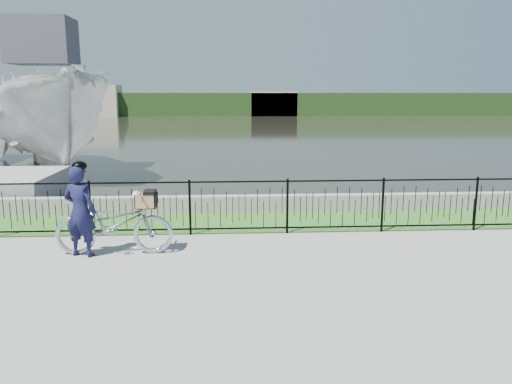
{
  "coord_description": "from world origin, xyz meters",
  "views": [
    {
      "loc": [
        -0.23,
        -8.38,
        2.85
      ],
      "look_at": [
        0.32,
        1.0,
        1.0
      ],
      "focal_mm": 35.0,
      "sensor_mm": 36.0,
      "label": 1
    }
  ],
  "objects": [
    {
      "name": "bicycle_rig",
      "position": [
        -2.27,
        0.44,
        0.56
      ],
      "size": [
        2.09,
        0.73,
        1.18
      ],
      "color": "#ACB2B8",
      "rests_on": "ground"
    },
    {
      "name": "far_building_right",
      "position": [
        6.0,
        58.5,
        1.6
      ],
      "size": [
        6.0,
        3.0,
        3.2
      ],
      "primitive_type": "cube",
      "color": "#AF9F8D",
      "rests_on": "ground"
    },
    {
      "name": "quay_wall",
      "position": [
        0.0,
        3.6,
        0.2
      ],
      "size": [
        60.0,
        0.3,
        0.4
      ],
      "primitive_type": "cube",
      "color": "gray",
      "rests_on": "ground"
    },
    {
      "name": "boat_near",
      "position": [
        -6.7,
        10.21,
        1.96
      ],
      "size": [
        7.62,
        10.08,
        5.47
      ],
      "color": "#BABABA",
      "rests_on": "water"
    },
    {
      "name": "far_building_left",
      "position": [
        -18.0,
        58.0,
        2.0
      ],
      "size": [
        8.0,
        4.0,
        4.0
      ],
      "primitive_type": "cube",
      "color": "#AF9F8D",
      "rests_on": "ground"
    },
    {
      "name": "cyclist",
      "position": [
        -2.83,
        0.35,
        0.85
      ],
      "size": [
        0.69,
        0.55,
        1.71
      ],
      "color": "#121334",
      "rests_on": "ground"
    },
    {
      "name": "far_treeline",
      "position": [
        0.0,
        60.0,
        1.5
      ],
      "size": [
        120.0,
        6.0,
        3.0
      ],
      "primitive_type": "cube",
      "color": "#223B17",
      "rests_on": "ground"
    },
    {
      "name": "water",
      "position": [
        0.0,
        33.0,
        0.0
      ],
      "size": [
        120.0,
        120.0,
        0.0
      ],
      "primitive_type": "plane",
      "color": "black",
      "rests_on": "ground"
    },
    {
      "name": "grass_strip",
      "position": [
        0.0,
        2.6,
        0.0
      ],
      "size": [
        60.0,
        2.0,
        0.01
      ],
      "primitive_type": "cube",
      "color": "#326921",
      "rests_on": "ground"
    },
    {
      "name": "ground",
      "position": [
        0.0,
        0.0,
        0.0
      ],
      "size": [
        120.0,
        120.0,
        0.0
      ],
      "primitive_type": "plane",
      "color": "gray",
      "rests_on": "ground"
    },
    {
      "name": "fence",
      "position": [
        0.0,
        1.6,
        0.58
      ],
      "size": [
        14.0,
        0.06,
        1.15
      ],
      "primitive_type": null,
      "color": "black",
      "rests_on": "ground"
    }
  ]
}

